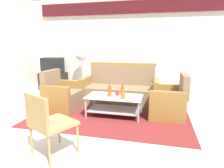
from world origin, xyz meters
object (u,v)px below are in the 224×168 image
object	(u,v)px
bottle_orange	(123,94)
armchair_left	(62,96)
couch	(120,91)
cup	(117,93)
wicker_chair	(47,120)
pedestal_fan	(82,58)
bottle_brown	(110,91)
tv_stand	(53,81)
television	(53,65)
coffee_table	(114,103)
bottle_red	(122,91)
armchair_right	(168,103)

from	to	relation	value
bottle_orange	armchair_left	bearing A→B (deg)	169.08
couch	armchair_left	bearing A→B (deg)	29.71
armchair_left	cup	bearing A→B (deg)	91.04
armchair_left	wicker_chair	bearing A→B (deg)	26.13
couch	cup	world-z (taller)	couch
armchair_left	pedestal_fan	size ratio (longest dim) A/B	0.67
armchair_left	bottle_brown	world-z (taller)	armchair_left
cup	tv_stand	world-z (taller)	tv_stand
cup	television	bearing A→B (deg)	143.85
tv_stand	pedestal_fan	world-z (taller)	pedestal_fan
couch	armchair_left	distance (m)	1.35
couch	television	bearing A→B (deg)	-24.80
bottle_orange	pedestal_fan	xyz separation A→B (m)	(-1.68, 2.08, 0.50)
coffee_table	wicker_chair	bearing A→B (deg)	-106.75
armchair_left	coffee_table	size ratio (longest dim) A/B	0.77
couch	wicker_chair	size ratio (longest dim) A/B	2.15
armchair_left	bottle_orange	size ratio (longest dim) A/B	3.29
bottle_red	bottle_brown	bearing A→B (deg)	-148.41
television	couch	bearing A→B (deg)	168.42
couch	bottle_brown	xyz separation A→B (m)	(-0.04, -0.84, 0.20)
cup	armchair_left	bearing A→B (deg)	177.26
bottle_red	bottle_orange	bearing A→B (deg)	-75.85
bottle_orange	wicker_chair	distance (m)	1.64
armchair_right	coffee_table	distance (m)	1.07
armchair_right	pedestal_fan	bearing A→B (deg)	54.65
cup	armchair_right	bearing A→B (deg)	8.02
bottle_orange	wicker_chair	world-z (taller)	wicker_chair
armchair_left	cup	distance (m)	1.27
bottle_brown	cup	bearing A→B (deg)	38.03
armchair_right	tv_stand	xyz separation A→B (m)	(-3.50, 1.68, -0.03)
bottle_brown	tv_stand	world-z (taller)	bottle_brown
bottle_orange	bottle_brown	bearing A→B (deg)	159.30
bottle_orange	wicker_chair	bearing A→B (deg)	-114.87
bottle_red	bottle_brown	size ratio (longest dim) A/B	0.82
bottle_red	wicker_chair	size ratio (longest dim) A/B	0.26
bottle_orange	couch	bearing A→B (deg)	104.53
coffee_table	bottle_red	xyz separation A→B (m)	(0.14, 0.12, 0.22)
bottle_orange	pedestal_fan	world-z (taller)	pedestal_fan
bottle_red	armchair_left	bearing A→B (deg)	178.98
coffee_table	bottle_red	size ratio (longest dim) A/B	4.99
bottle_brown	bottle_orange	world-z (taller)	bottle_brown
armchair_left	bottle_brown	bearing A→B (deg)	85.51
television	bottle_brown	bearing A→B (deg)	153.51
pedestal_fan	wicker_chair	size ratio (longest dim) A/B	1.51
couch	bottle_red	bearing A→B (deg)	104.12
bottle_red	bottle_brown	distance (m)	0.27
armchair_left	armchair_right	xyz separation A→B (m)	(2.26, 0.08, 0.00)
bottle_orange	cup	world-z (taller)	bottle_orange
armchair_right	armchair_left	bearing A→B (deg)	91.10
wicker_chair	bottle_red	bearing A→B (deg)	96.88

